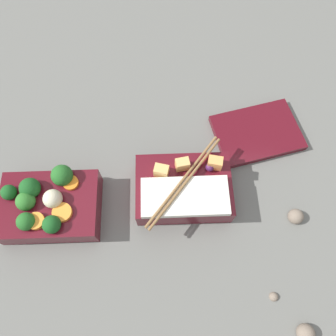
# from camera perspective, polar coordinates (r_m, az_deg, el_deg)

# --- Properties ---
(ground_plane) EXTENTS (3.00, 3.00, 0.00)m
(ground_plane) POSITION_cam_1_polar(r_m,az_deg,el_deg) (0.63, -7.83, -5.34)
(ground_plane) COLOR slate
(bento_tray_vegetable) EXTENTS (0.17, 0.13, 0.08)m
(bento_tray_vegetable) POSITION_cam_1_polar(r_m,az_deg,el_deg) (0.63, -19.99, -6.08)
(bento_tray_vegetable) COLOR #510F19
(bento_tray_vegetable) RESTS_ON ground_plane
(bento_tray_rice) EXTENTS (0.17, 0.17, 0.07)m
(bento_tray_rice) POSITION_cam_1_polar(r_m,az_deg,el_deg) (0.60, 2.75, -3.62)
(bento_tray_rice) COLOR #510F19
(bento_tray_rice) RESTS_ON ground_plane
(bento_lid) EXTENTS (0.19, 0.16, 0.01)m
(bento_lid) POSITION_cam_1_polar(r_m,az_deg,el_deg) (0.70, 15.22, 5.95)
(bento_lid) COLOR #510F19
(bento_lid) RESTS_ON ground_plane
(pebble_0) EXTENTS (0.03, 0.03, 0.03)m
(pebble_0) POSITION_cam_1_polar(r_m,az_deg,el_deg) (0.65, 21.36, -7.86)
(pebble_0) COLOR #7A6B5B
(pebble_0) RESTS_ON ground_plane
(pebble_1) EXTENTS (0.02, 0.02, 0.02)m
(pebble_1) POSITION_cam_1_polar(r_m,az_deg,el_deg) (0.62, 18.01, -20.53)
(pebble_1) COLOR #7A6B5B
(pebble_1) RESTS_ON ground_plane
(pebble_2) EXTENTS (0.03, 0.03, 0.03)m
(pebble_2) POSITION_cam_1_polar(r_m,az_deg,el_deg) (0.63, 22.85, -24.98)
(pebble_2) COLOR #7A6B5B
(pebble_2) RESTS_ON ground_plane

